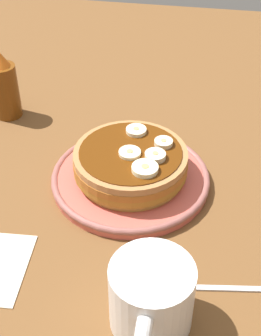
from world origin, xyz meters
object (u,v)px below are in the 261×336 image
banana_slice_3 (145,169)px  fork (245,288)px  banana_slice_1 (163,143)px  syrup_bottle (5,87)px  pancake_stack (129,164)px  plate (130,178)px  coffee_mug (151,299)px  banana_slice_0 (132,153)px  banana_slice_2 (155,156)px  banana_slice_4 (138,131)px

banana_slice_3 → fork: size_ratio=0.27×
banana_slice_1 → banana_slice_3: size_ratio=0.74×
banana_slice_3 → fork: bearing=47.6°
banana_slice_1 → syrup_bottle: size_ratio=0.22×
pancake_stack → banana_slice_3: bearing=37.7°
banana_slice_3 → pancake_stack: bearing=-142.3°
plate → coffee_mug: coffee_mug is taller
banana_slice_0 → syrup_bottle: syrup_bottle is taller
pancake_stack → syrup_bottle: bearing=-121.3°
banana_slice_2 → banana_slice_3: (2.88, -0.97, -0.06)cm
pancake_stack → coffee_mug: bearing=15.7°
banana_slice_2 → fork: size_ratio=0.22×
banana_slice_1 → banana_slice_4: (-2.35, -4.02, -0.06)cm
banana_slice_4 → syrup_bottle: syrup_bottle is taller
pancake_stack → banana_slice_2: banana_slice_2 is taller
banana_slice_1 → syrup_bottle: syrup_bottle is taller
fork → coffee_mug: bearing=-58.8°
pancake_stack → banana_slice_1: banana_slice_1 is taller
banana_slice_3 → banana_slice_4: 8.82cm
plate → banana_slice_3: (3.76, 2.60, 5.10)cm
banana_slice_1 → fork: bearing=32.7°
plate → banana_slice_2: 6.33cm
pancake_stack → banana_slice_2: 4.50cm
banana_slice_4 → banana_slice_0: bearing=0.5°
banana_slice_2 → banana_slice_3: size_ratio=0.81×
banana_slice_0 → banana_slice_1: (-2.98, 3.97, 0.12)cm
banana_slice_3 → coffee_mug: coffee_mug is taller
banana_slice_0 → coffee_mug: 22.70cm
banana_slice_1 → fork: (18.69, 12.02, -5.78)cm
plate → pancake_stack: bearing=-34.9°
banana_slice_1 → plate: bearing=-60.8°
fork → syrup_bottle: 50.85cm
pancake_stack → banana_slice_3: size_ratio=4.67×
banana_slice_4 → pancake_stack: bearing=-4.9°
fork → syrup_bottle: syrup_bottle is taller
banana_slice_4 → coffee_mug: coffee_mug is taller
fork → syrup_bottle: bearing=-127.2°
syrup_bottle → banana_slice_0: bearing=58.6°
banana_slice_3 → banana_slice_4: size_ratio=1.19×
banana_slice_0 → banana_slice_2: bearing=84.7°
banana_slice_0 → banana_slice_1: 4.96cm
banana_slice_0 → syrup_bottle: 28.50cm
pancake_stack → banana_slice_0: 2.36cm
banana_slice_0 → banana_slice_4: (-5.33, -0.05, 0.07)cm
fork → pancake_stack: bearing=-134.3°
banana_slice_0 → fork: size_ratio=0.24×
banana_slice_1 → syrup_bottle: bearing=-112.8°
plate → banana_slice_0: 5.02cm
banana_slice_1 → banana_slice_2: (3.28, -0.73, 0.06)cm
banana_slice_4 → coffee_mug: (27.21, 5.84, -1.74)cm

